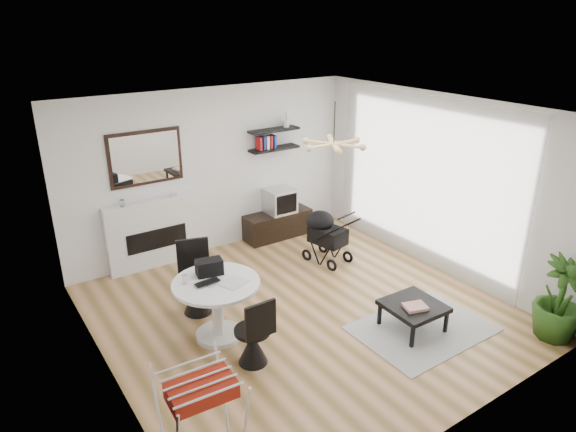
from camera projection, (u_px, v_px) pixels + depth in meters
floor at (302, 312)px, 6.92m from camera, size 5.00×5.00×0.00m
ceiling at (304, 111)px, 5.92m from camera, size 5.00×5.00×0.00m
wall_back at (213, 171)px, 8.34m from camera, size 5.00×0.00×5.00m
wall_left at (100, 272)px, 5.12m from camera, size 0.00×5.00×5.00m
wall_right at (438, 184)px, 7.73m from camera, size 0.00×5.00×5.00m
sheer_curtain at (423, 182)px, 7.83m from camera, size 0.04×3.60×2.60m
fireplace at (154, 225)px, 7.96m from camera, size 1.50×0.17×2.16m
shelf_lower at (274, 149)px, 8.72m from camera, size 0.90×0.25×0.04m
shelf_upper at (274, 130)px, 8.60m from camera, size 0.90×0.25×0.04m
pendant_lamp at (334, 144)px, 6.72m from camera, size 0.90×0.90×0.10m
tv_console at (278, 225)px, 9.16m from camera, size 1.23×0.43×0.46m
crt_tv at (280, 201)px, 9.02m from camera, size 0.49×0.43×0.43m
dining_table at (217, 301)px, 6.20m from camera, size 1.06×1.06×0.77m
laptop at (209, 284)px, 6.03m from camera, size 0.32×0.22×0.02m
black_bag at (209, 267)px, 6.25m from camera, size 0.35×0.25×0.19m
newspaper at (234, 282)px, 6.08m from camera, size 0.38×0.35×0.01m
drinking_glass at (185, 279)px, 6.06m from camera, size 0.06×0.06×0.11m
chair_far at (197, 291)px, 6.83m from camera, size 0.51×0.52×0.98m
chair_near at (253, 343)px, 5.81m from camera, size 0.42×0.42×0.87m
drying_rack at (202, 419)px, 4.41m from camera, size 0.68×0.64×0.96m
stroller at (325, 238)px, 8.23m from camera, size 0.60×0.80×0.91m
rug at (422, 329)px, 6.54m from camera, size 1.67×1.21×0.01m
coffee_table at (414, 307)px, 6.43m from camera, size 0.70×0.70×0.35m
magazines at (415, 307)px, 6.32m from camera, size 0.33×0.29×0.04m
potted_plant at (560, 299)px, 6.20m from camera, size 0.62×0.62×1.06m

